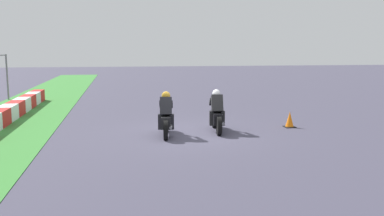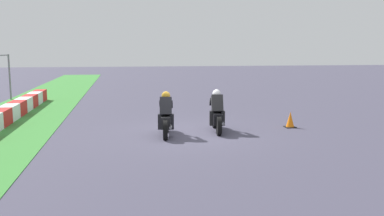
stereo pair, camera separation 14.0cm
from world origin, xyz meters
TOP-DOWN VIEW (x-y plane):
  - ground_plane at (0.00, 0.00)m, footprint 120.00×120.00m
  - rider_lane_a at (0.19, -1.05)m, footprint 2.04×0.58m
  - rider_lane_b at (-0.20, 0.83)m, footprint 2.04×0.59m
  - traffic_cone at (0.45, -3.96)m, footprint 0.40×0.40m

SIDE VIEW (x-z plane):
  - ground_plane at x=0.00m, z-range 0.00..0.00m
  - traffic_cone at x=0.45m, z-range -0.02..0.58m
  - rider_lane_a at x=0.19m, z-range -0.13..1.38m
  - rider_lane_b at x=-0.20m, z-range -0.13..1.38m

